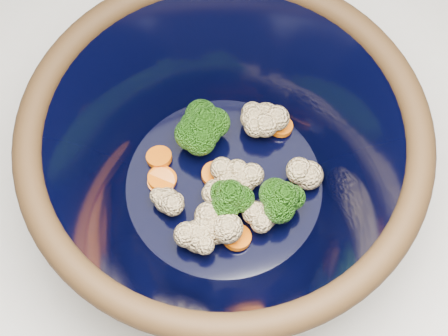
# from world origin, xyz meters

# --- Properties ---
(ground) EXTENTS (3.00, 3.00, 0.00)m
(ground) POSITION_xyz_m (0.00, 0.00, 0.00)
(ground) COLOR #9E7A54
(ground) RESTS_ON ground
(counter) EXTENTS (1.20, 1.20, 0.90)m
(counter) POSITION_xyz_m (0.00, 0.00, 0.45)
(counter) COLOR beige
(counter) RESTS_ON ground
(mixing_bowl) EXTENTS (0.42, 0.42, 0.16)m
(mixing_bowl) POSITION_xyz_m (-0.11, -0.07, 0.99)
(mixing_bowl) COLOR black
(mixing_bowl) RESTS_ON counter
(vegetable_pile) EXTENTS (0.18, 0.16, 0.06)m
(vegetable_pile) POSITION_xyz_m (-0.10, -0.07, 0.96)
(vegetable_pile) COLOR #608442
(vegetable_pile) RESTS_ON mixing_bowl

